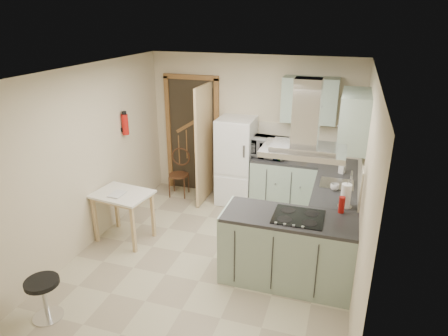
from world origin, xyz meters
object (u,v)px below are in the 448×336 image
(microwave, at_px, (269,147))
(peninsula, at_px, (288,249))
(fridge, at_px, (236,161))
(drop_leaf_table, at_px, (124,216))
(bentwood_chair, at_px, (179,175))
(extractor_hood, at_px, (304,151))
(stool, at_px, (45,299))

(microwave, bearing_deg, peninsula, -66.78)
(fridge, distance_m, peninsula, 2.35)
(drop_leaf_table, distance_m, bentwood_chair, 1.64)
(extractor_hood, bearing_deg, microwave, 111.09)
(extractor_hood, xyz_separation_m, stool, (-2.48, -1.44, -1.48))
(peninsula, distance_m, stool, 2.79)
(microwave, bearing_deg, drop_leaf_table, -131.04)
(fridge, height_order, microwave, fridge)
(extractor_hood, bearing_deg, bentwood_chair, 141.34)
(microwave, bearing_deg, bentwood_chair, -172.72)
(stool, xyz_separation_m, microwave, (1.72, 3.41, 0.82))
(peninsula, xyz_separation_m, bentwood_chair, (-2.27, 1.90, -0.06))
(peninsula, xyz_separation_m, drop_leaf_table, (-2.41, 0.26, -0.08))
(drop_leaf_table, distance_m, stool, 1.71)
(peninsula, height_order, stool, peninsula)
(fridge, xyz_separation_m, drop_leaf_table, (-1.19, -1.72, -0.38))
(extractor_hood, bearing_deg, drop_leaf_table, 174.01)
(stool, bearing_deg, fridge, 71.31)
(drop_leaf_table, bearing_deg, extractor_hood, 1.21)
(drop_leaf_table, bearing_deg, fridge, 62.54)
(drop_leaf_table, height_order, microwave, microwave)
(bentwood_chair, bearing_deg, extractor_hood, -45.57)
(fridge, relative_size, stool, 3.11)
(microwave, bearing_deg, extractor_hood, -64.20)
(drop_leaf_table, height_order, stool, drop_leaf_table)
(extractor_hood, relative_size, stool, 1.86)
(bentwood_chair, bearing_deg, peninsula, -46.78)
(fridge, distance_m, bentwood_chair, 1.11)
(extractor_hood, relative_size, bentwood_chair, 1.14)
(extractor_hood, xyz_separation_m, microwave, (-0.76, 1.97, -0.66))
(stool, bearing_deg, extractor_hood, 30.12)
(bentwood_chair, height_order, microwave, microwave)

